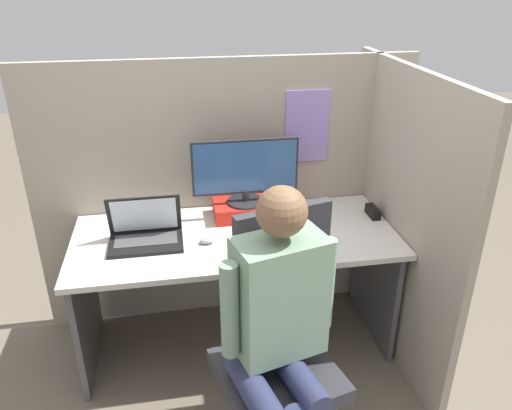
{
  "coord_description": "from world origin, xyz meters",
  "views": [
    {
      "loc": [
        -0.29,
        -1.92,
        1.99
      ],
      "look_at": [
        0.08,
        0.18,
        0.97
      ],
      "focal_mm": 35.0,
      "sensor_mm": 36.0,
      "label": 1
    }
  ],
  "objects_px": {
    "paper_box": "(246,209)",
    "office_chair": "(279,337)",
    "laptop": "(146,234)",
    "monitor": "(245,170)",
    "person": "(278,328)",
    "carrot_toy": "(314,250)",
    "stapler": "(373,212)"
  },
  "relations": [
    {
      "from": "stapler",
      "to": "office_chair",
      "type": "height_order",
      "value": "office_chair"
    },
    {
      "from": "monitor",
      "to": "office_chair",
      "type": "distance_m",
      "value": 0.96
    },
    {
      "from": "office_chair",
      "to": "stapler",
      "type": "bearing_deg",
      "value": 46.46
    },
    {
      "from": "stapler",
      "to": "person",
      "type": "xyz_separation_m",
      "value": [
        -0.74,
        -0.9,
        0.01
      ]
    },
    {
      "from": "carrot_toy",
      "to": "laptop",
      "type": "bearing_deg",
      "value": 162.6
    },
    {
      "from": "laptop",
      "to": "person",
      "type": "xyz_separation_m",
      "value": [
        0.51,
        -0.82,
        -0.01
      ]
    },
    {
      "from": "laptop",
      "to": "carrot_toy",
      "type": "distance_m",
      "value": 0.85
    },
    {
      "from": "carrot_toy",
      "to": "person",
      "type": "distance_m",
      "value": 0.64
    },
    {
      "from": "carrot_toy",
      "to": "office_chair",
      "type": "relative_size",
      "value": 0.12
    },
    {
      "from": "monitor",
      "to": "laptop",
      "type": "distance_m",
      "value": 0.63
    },
    {
      "from": "monitor",
      "to": "person",
      "type": "relative_size",
      "value": 0.44
    },
    {
      "from": "paper_box",
      "to": "carrot_toy",
      "type": "height_order",
      "value": "paper_box"
    },
    {
      "from": "paper_box",
      "to": "carrot_toy",
      "type": "xyz_separation_m",
      "value": [
        0.27,
        -0.46,
        -0.02
      ]
    },
    {
      "from": "paper_box",
      "to": "office_chair",
      "type": "height_order",
      "value": "office_chair"
    },
    {
      "from": "paper_box",
      "to": "monitor",
      "type": "height_order",
      "value": "monitor"
    },
    {
      "from": "monitor",
      "to": "paper_box",
      "type": "bearing_deg",
      "value": -90.0
    },
    {
      "from": "paper_box",
      "to": "monitor",
      "type": "relative_size",
      "value": 0.61
    },
    {
      "from": "laptop",
      "to": "office_chair",
      "type": "bearing_deg",
      "value": -49.1
    },
    {
      "from": "laptop",
      "to": "person",
      "type": "relative_size",
      "value": 0.28
    },
    {
      "from": "paper_box",
      "to": "laptop",
      "type": "bearing_deg",
      "value": -159.08
    },
    {
      "from": "paper_box",
      "to": "monitor",
      "type": "distance_m",
      "value": 0.23
    },
    {
      "from": "paper_box",
      "to": "laptop",
      "type": "distance_m",
      "value": 0.58
    },
    {
      "from": "monitor",
      "to": "stapler",
      "type": "height_order",
      "value": "monitor"
    },
    {
      "from": "carrot_toy",
      "to": "paper_box",
      "type": "bearing_deg",
      "value": 119.85
    },
    {
      "from": "carrot_toy",
      "to": "monitor",
      "type": "bearing_deg",
      "value": 119.7
    },
    {
      "from": "carrot_toy",
      "to": "person",
      "type": "xyz_separation_m",
      "value": [
        -0.3,
        -0.56,
        0.02
      ]
    },
    {
      "from": "paper_box",
      "to": "stapler",
      "type": "xyz_separation_m",
      "value": [
        0.7,
        -0.12,
        -0.02
      ]
    },
    {
      "from": "paper_box",
      "to": "monitor",
      "type": "xyz_separation_m",
      "value": [
        0.0,
        0.0,
        0.23
      ]
    },
    {
      "from": "monitor",
      "to": "office_chair",
      "type": "xyz_separation_m",
      "value": [
        0.01,
        -0.85,
        -0.43
      ]
    },
    {
      "from": "monitor",
      "to": "laptop",
      "type": "bearing_deg",
      "value": -158.83
    },
    {
      "from": "laptop",
      "to": "office_chair",
      "type": "relative_size",
      "value": 0.33
    },
    {
      "from": "laptop",
      "to": "carrot_toy",
      "type": "bearing_deg",
      "value": -17.4
    }
  ]
}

